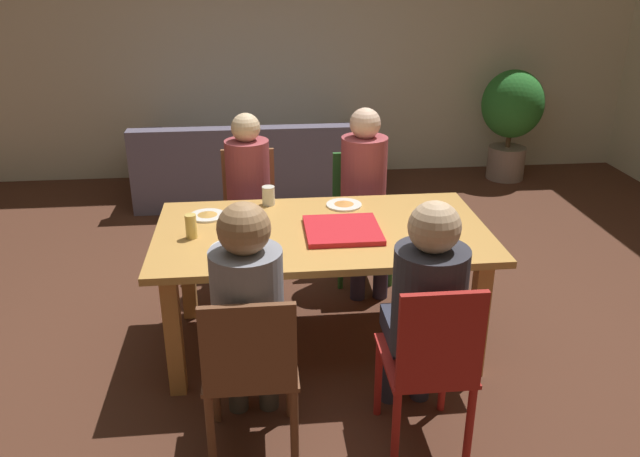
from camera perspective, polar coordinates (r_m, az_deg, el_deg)
ground_plane at (r=3.91m, az=0.15°, el=-10.06°), size 20.00×20.00×0.00m
back_wall at (r=6.67m, az=-3.00°, el=16.76°), size 7.28×0.12×2.82m
dining_table at (r=3.60m, az=0.16°, el=-1.48°), size 1.85×1.02×0.74m
chair_0 at (r=2.89m, az=9.85°, el=-11.65°), size 0.38×0.46×0.91m
person_0 at (r=2.90m, az=9.35°, el=-6.56°), size 0.32×0.52×1.22m
chair_1 at (r=2.85m, az=-6.23°, el=-12.30°), size 0.42×0.43×0.87m
person_1 at (r=2.84m, az=-6.44°, el=-6.91°), size 0.31×0.48×1.22m
chair_2 at (r=4.51m, az=-6.30°, el=1.74°), size 0.39×0.46×0.91m
person_2 at (r=4.29m, az=-6.40°, el=3.29°), size 0.29×0.53×1.21m
chair_3 at (r=4.54m, az=3.66°, el=1.90°), size 0.40×0.40×0.87m
person_3 at (r=4.33m, az=4.04°, el=3.85°), size 0.31×0.53×1.23m
pizza_box_0 at (r=3.51m, az=2.02°, el=-0.13°), size 0.41×0.41×0.03m
plate_0 at (r=3.78m, az=-10.01°, el=1.20°), size 0.21×0.21×0.03m
plate_1 at (r=3.34m, az=-7.66°, el=-1.70°), size 0.25×0.25×0.03m
plate_2 at (r=3.89m, az=2.15°, el=2.18°), size 0.22×0.22×0.03m
plate_3 at (r=3.38m, az=10.15°, el=-1.60°), size 0.21×0.21×0.01m
drinking_glass_0 at (r=3.91m, az=-4.62°, el=2.94°), size 0.08×0.08×0.11m
drinking_glass_1 at (r=3.49m, az=-11.43°, el=0.19°), size 0.06×0.06×0.13m
drinking_glass_2 at (r=3.58m, az=10.82°, el=0.78°), size 0.08×0.08×0.13m
couch at (r=6.13m, az=-5.90°, el=5.24°), size 2.17×0.89×0.76m
potted_plant at (r=6.82m, az=16.72°, el=9.78°), size 0.61×0.61×1.12m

